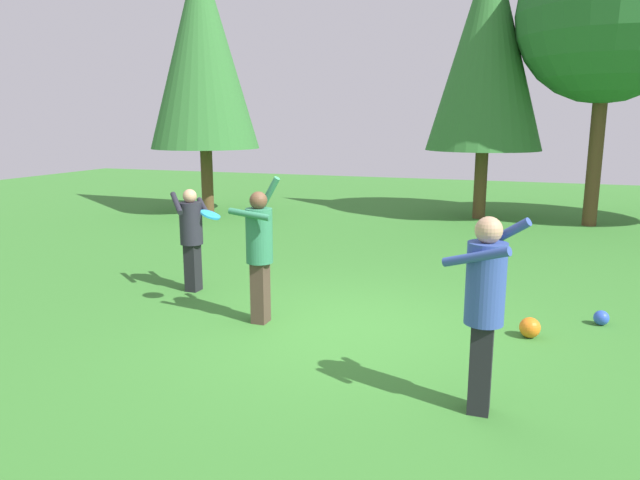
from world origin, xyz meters
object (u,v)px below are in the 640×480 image
at_px(tree_center, 488,46).
at_px(frisbee, 210,215).
at_px(tree_right, 608,13).
at_px(person_thrower, 259,245).
at_px(person_catcher, 191,231).
at_px(ball_blue, 601,318).
at_px(tree_far_left, 202,50).
at_px(ball_orange, 530,328).
at_px(person_bystander, 485,298).

bearing_deg(tree_center, frisbee, -106.21).
bearing_deg(tree_right, tree_center, 175.12).
xyz_separation_m(person_thrower, person_catcher, (-1.59, 0.96, -0.09)).
bearing_deg(ball_blue, tree_far_left, 145.43).
relative_size(frisbee, ball_blue, 1.53).
xyz_separation_m(ball_orange, ball_blue, (0.86, 0.77, -0.03)).
relative_size(person_thrower, person_bystander, 1.06).
bearing_deg(tree_center, person_thrower, -101.72).
height_order(ball_blue, tree_far_left, tree_far_left).
height_order(tree_far_left, tree_right, tree_right).
xyz_separation_m(ball_orange, tree_center, (-1.31, 8.93, 4.31)).
distance_m(person_thrower, person_catcher, 1.86).
relative_size(person_catcher, ball_blue, 8.25).
bearing_deg(tree_right, tree_far_left, -172.34).
relative_size(tree_far_left, tree_right, 1.00).
bearing_deg(person_thrower, tree_right, -108.11).
bearing_deg(ball_orange, person_bystander, -101.55).
relative_size(ball_orange, tree_center, 0.04).
relative_size(person_thrower, ball_orange, 7.57).
bearing_deg(person_catcher, tree_far_left, 164.11).
distance_m(ball_orange, tree_far_left, 12.16).
relative_size(person_thrower, ball_blue, 9.90).
bearing_deg(person_thrower, tree_far_left, -47.19).
xyz_separation_m(tree_right, tree_center, (-2.70, 0.23, -0.60)).
bearing_deg(person_bystander, tree_far_left, -24.69).
relative_size(person_bystander, frisbee, 6.12).
bearing_deg(tree_right, ball_blue, -93.77).
height_order(ball_orange, tree_far_left, tree_far_left).
height_order(person_thrower, ball_blue, person_thrower).
bearing_deg(frisbee, tree_right, 59.35).
bearing_deg(person_catcher, person_bystander, 16.48).
relative_size(tree_right, tree_center, 1.01).
height_order(person_catcher, tree_far_left, tree_far_left).
relative_size(person_bystander, tree_right, 0.25).
height_order(person_catcher, ball_blue, person_catcher).
bearing_deg(ball_blue, person_thrower, -161.92).
height_order(person_bystander, tree_far_left, tree_far_left).
distance_m(person_catcher, person_bystander, 5.10).
relative_size(tree_far_left, tree_center, 1.00).
bearing_deg(tree_center, person_bystander, -85.39).
bearing_deg(person_bystander, frisbee, 0.00).
xyz_separation_m(person_thrower, frisbee, (-0.76, 0.11, 0.33)).
height_order(ball_orange, tree_right, tree_right).
height_order(person_thrower, tree_right, tree_right).
bearing_deg(person_catcher, person_thrower, 14.33).
xyz_separation_m(frisbee, tree_center, (2.73, 9.39, 3.08)).
relative_size(person_catcher, tree_right, 0.22).
distance_m(ball_orange, ball_blue, 1.16).
distance_m(person_thrower, frisbee, 0.84).
relative_size(person_bystander, ball_orange, 7.14).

